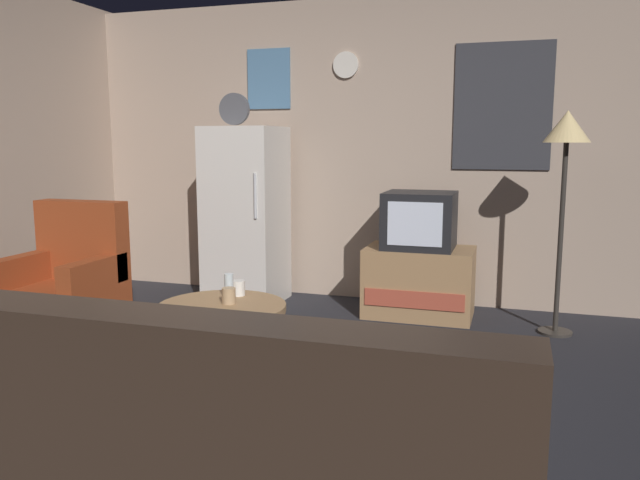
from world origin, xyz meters
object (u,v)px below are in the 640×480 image
at_px(armchair, 66,292).
at_px(mug_ceramic_white, 239,288).
at_px(tv_stand, 419,282).
at_px(wine_glass, 229,287).
at_px(crt_tv, 420,220).
at_px(coffee_table, 223,346).
at_px(mug_ceramic_tan, 229,296).
at_px(standing_lamp, 566,144).
at_px(fridge, 246,215).

bearing_deg(armchair, mug_ceramic_white, -9.15).
relative_size(tv_stand, wine_glass, 5.60).
distance_m(crt_tv, coffee_table, 2.05).
bearing_deg(coffee_table, crt_tv, 65.29).
height_order(crt_tv, mug_ceramic_tan, crt_tv).
height_order(standing_lamp, coffee_table, standing_lamp).
relative_size(tv_stand, mug_ceramic_white, 9.33).
xyz_separation_m(fridge, tv_stand, (1.49, -0.00, -0.48)).
bearing_deg(mug_ceramic_tan, wine_glass, 114.53).
distance_m(crt_tv, mug_ceramic_tan, 1.95).
xyz_separation_m(coffee_table, mug_ceramic_white, (0.00, 0.22, 0.28)).
distance_m(fridge, tv_stand, 1.57).
distance_m(tv_stand, coffee_table, 1.99).
bearing_deg(coffee_table, fridge, 109.92).
relative_size(coffee_table, mug_ceramic_tan, 8.00).
bearing_deg(standing_lamp, wine_glass, -141.24).
bearing_deg(crt_tv, wine_glass, -116.64).
bearing_deg(mug_ceramic_white, fridge, 112.51).
height_order(fridge, standing_lamp, fridge).
height_order(fridge, crt_tv, fridge).
bearing_deg(wine_glass, crt_tv, 63.36).
distance_m(standing_lamp, armchair, 3.62).
relative_size(crt_tv, mug_ceramic_tan, 6.00).
xyz_separation_m(wine_glass, mug_ceramic_tan, (0.04, -0.09, -0.03)).
bearing_deg(coffee_table, mug_ceramic_tan, 52.49).
bearing_deg(coffee_table, wine_glass, 95.69).
bearing_deg(fridge, crt_tv, -0.15).
relative_size(fridge, mug_ceramic_tan, 19.67).
height_order(tv_stand, standing_lamp, standing_lamp).
xyz_separation_m(standing_lamp, armchair, (-3.28, -1.17, -1.02)).
relative_size(fridge, wine_glass, 11.80).
bearing_deg(standing_lamp, armchair, -160.35).
relative_size(crt_tv, standing_lamp, 0.34).
distance_m(fridge, armchair, 1.61).
xyz_separation_m(fridge, armchair, (-0.77, -1.35, -0.42)).
bearing_deg(mug_ceramic_tan, tv_stand, 65.39).
xyz_separation_m(fridge, wine_glass, (0.64, -1.68, -0.20)).
height_order(wine_glass, mug_ceramic_tan, wine_glass).
distance_m(crt_tv, wine_glass, 1.89).
xyz_separation_m(fridge, standing_lamp, (2.51, -0.18, 0.60)).
xyz_separation_m(mug_ceramic_tan, armchair, (-1.45, 0.42, -0.19)).
relative_size(fridge, crt_tv, 3.28).
relative_size(fridge, mug_ceramic_white, 19.67).
bearing_deg(mug_ceramic_white, standing_lamp, 37.02).
xyz_separation_m(wine_glass, mug_ceramic_white, (0.01, 0.10, -0.03)).
bearing_deg(mug_ceramic_tan, crt_tv, 65.59).
height_order(coffee_table, armchair, armchair).
xyz_separation_m(crt_tv, mug_ceramic_white, (-0.83, -1.58, -0.25)).
xyz_separation_m(mug_ceramic_white, armchair, (-1.42, 0.23, -0.19)).
relative_size(tv_stand, coffee_table, 1.17).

